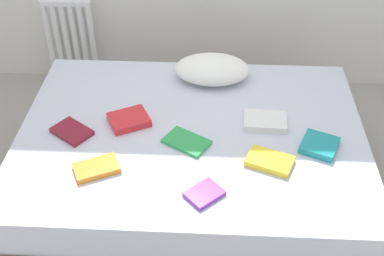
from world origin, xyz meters
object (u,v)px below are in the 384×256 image
textbook_orange (97,168)px  textbook_white (265,121)px  pillow (212,69)px  bed (192,163)px  radiator (70,36)px  textbook_green (187,142)px  textbook_maroon (72,131)px  textbook_red (129,120)px  textbook_purple (204,194)px  textbook_teal (319,145)px  textbook_yellow (270,161)px

textbook_orange → textbook_white: (0.89, 0.43, 0.00)m
pillow → textbook_orange: bearing=-123.1°
bed → radiator: radiator is taller
textbook_green → textbook_maroon: 0.65m
pillow → textbook_green: bearing=-101.1°
textbook_red → radiator: bearing=92.4°
textbook_maroon → textbook_white: 1.10m
textbook_orange → textbook_purple: size_ratio=1.33×
pillow → textbook_white: 0.56m
bed → textbook_teal: 0.76m
textbook_purple → textbook_yellow: size_ratio=0.72×
bed → textbook_maroon: bearing=-175.2°
bed → textbook_purple: size_ratio=11.76×
pillow → textbook_red: pillow is taller
textbook_purple → textbook_red: textbook_red is taller
textbook_purple → textbook_white: (0.33, 0.58, 0.01)m
textbook_green → bed: bearing=109.7°
radiator → textbook_teal: 2.15m
pillow → textbook_white: (0.31, -0.46, -0.05)m
pillow → textbook_orange: pillow is taller
radiator → textbook_red: 1.31m
pillow → textbook_white: size_ratio=1.97×
textbook_green → textbook_red: size_ratio=1.11×
radiator → textbook_yellow: size_ratio=2.47×
textbook_orange → textbook_maroon: textbook_orange is taller
pillow → textbook_orange: size_ratio=2.12×
pillow → bed: bearing=-101.0°
textbook_purple → textbook_white: bearing=17.7°
textbook_purple → textbook_yellow: bearing=-6.2°
pillow → textbook_teal: size_ratio=2.58×
textbook_teal → textbook_red: size_ratio=0.85×
textbook_teal → pillow: bearing=155.8°
radiator → textbook_orange: size_ratio=2.57×
textbook_orange → textbook_yellow: bearing=-19.3°
textbook_teal → textbook_yellow: bearing=-130.4°
textbook_purple → textbook_red: (-0.45, 0.55, 0.01)m
textbook_orange → textbook_yellow: size_ratio=0.96×
textbook_purple → pillow: bearing=46.7°
pillow → textbook_green: pillow is taller
textbook_orange → textbook_teal: (1.17, 0.23, 0.00)m
radiator → textbook_maroon: radiator is taller
radiator → textbook_teal: radiator is taller
textbook_green → textbook_red: (-0.34, 0.16, 0.01)m
textbook_orange → textbook_green: size_ratio=0.94×
textbook_red → textbook_white: bearing=-24.9°
textbook_red → textbook_maroon: bearing=173.3°
textbook_teal → textbook_yellow: (-0.28, -0.14, -0.00)m
textbook_orange → textbook_white: size_ratio=0.93×
pillow → textbook_maroon: 0.98m
textbook_red → textbook_green: bearing=-52.4°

